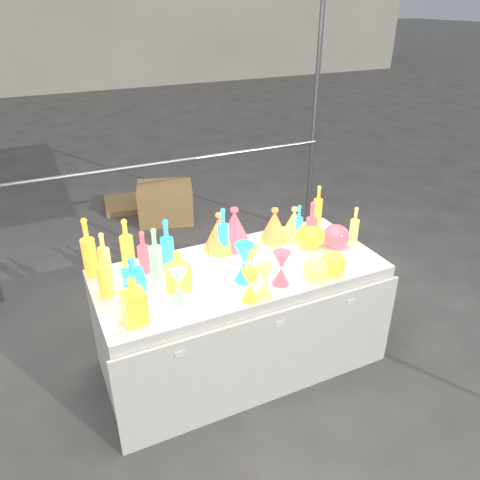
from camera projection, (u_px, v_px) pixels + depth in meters
name	position (u px, v px, depth m)	size (l,w,h in m)	color
ground	(240.00, 359.00, 3.28)	(80.00, 80.00, 0.00)	#5B5954
display_table	(241.00, 317.00, 3.10)	(1.84, 0.83, 0.75)	white
cardboard_box_closed	(166.00, 203.00, 5.21)	(0.59, 0.43, 0.43)	#AD854E
cardboard_box_flat	(138.00, 203.00, 5.67)	(0.78, 0.56, 0.07)	#AD854E
bottle_0	(126.00, 242.00, 2.90)	(0.08, 0.08, 0.32)	red
bottle_1	(167.00, 245.00, 2.84)	(0.08, 0.08, 0.35)	#167D2D
bottle_2	(88.00, 247.00, 2.78)	(0.08, 0.08, 0.38)	gold
bottle_3	(143.00, 251.00, 2.84)	(0.07, 0.07, 0.28)	#1D1CA4
bottle_4	(104.00, 255.00, 2.78)	(0.07, 0.07, 0.30)	#12705C
bottle_5	(155.00, 254.00, 2.75)	(0.07, 0.07, 0.34)	#BD25AA
bottle_6	(104.00, 272.00, 2.59)	(0.08, 0.08, 0.32)	red
bottle_7	(223.00, 231.00, 3.04)	(0.08, 0.08, 0.32)	#167D2D
decanter_0	(178.00, 271.00, 2.65)	(0.11, 0.11, 0.27)	red
decanter_1	(134.00, 300.00, 2.39)	(0.11, 0.11, 0.28)	gold
decanter_2	(133.00, 280.00, 2.55)	(0.12, 0.12, 0.28)	#167D2D
hourglass_0	(250.00, 286.00, 2.59)	(0.10, 0.10, 0.19)	gold
hourglass_1	(281.00, 268.00, 2.73)	(0.11, 0.11, 0.21)	#1D1CA4
hourglass_2	(264.00, 281.00, 2.62)	(0.10, 0.10, 0.20)	#12705C
hourglass_3	(179.00, 285.00, 2.57)	(0.10, 0.10, 0.21)	#BD25AA
hourglass_4	(249.00, 263.00, 2.77)	(0.11, 0.11, 0.22)	red
hourglass_5	(244.00, 263.00, 2.76)	(0.12, 0.12, 0.24)	#167D2D
globe_0	(333.00, 265.00, 2.85)	(0.16, 0.16, 0.13)	red
globe_1	(315.00, 270.00, 2.80)	(0.15, 0.15, 0.12)	#12705C
globe_2	(311.00, 237.00, 3.15)	(0.19, 0.19, 0.15)	gold
globe_3	(336.00, 237.00, 3.15)	(0.18, 0.18, 0.14)	#1D1CA4
lampshade_0	(220.00, 232.00, 3.09)	(0.22, 0.22, 0.26)	yellow
lampshade_1	(274.00, 225.00, 3.22)	(0.20, 0.20, 0.24)	yellow
lampshade_2	(234.00, 228.00, 3.13)	(0.24, 0.24, 0.28)	#1D1CA4
lampshade_3	(294.00, 223.00, 3.26)	(0.19, 0.19, 0.23)	#12705C
bottle_8	(299.00, 222.00, 3.22)	(0.06, 0.06, 0.26)	#167D2D
bottle_9	(318.00, 204.00, 3.46)	(0.07, 0.07, 0.29)	gold
bottle_10	(311.00, 224.00, 3.12)	(0.07, 0.07, 0.33)	#1D1CA4
bottle_11	(355.00, 225.00, 3.19)	(0.06, 0.06, 0.26)	#12705C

